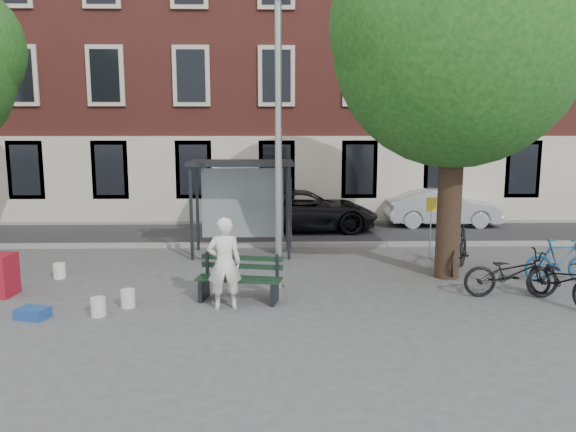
% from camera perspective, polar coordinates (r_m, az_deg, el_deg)
% --- Properties ---
extents(ground, '(90.00, 90.00, 0.00)m').
position_cam_1_polar(ground, '(11.92, -0.93, -8.24)').
color(ground, '#4C4C4F').
rests_on(ground, ground).
extents(road, '(40.00, 4.00, 0.01)m').
position_cam_1_polar(road, '(18.71, -1.10, -1.82)').
color(road, '#28282B').
rests_on(road, ground).
extents(curb_near, '(40.00, 0.25, 0.12)m').
position_cam_1_polar(curb_near, '(16.74, -1.07, -2.93)').
color(curb_near, gray).
rests_on(curb_near, ground).
extents(curb_far, '(40.00, 0.25, 0.12)m').
position_cam_1_polar(curb_far, '(20.67, -1.13, -0.62)').
color(curb_far, gray).
rests_on(curb_far, ground).
extents(building_row, '(30.00, 8.00, 14.00)m').
position_cam_1_polar(building_row, '(24.62, -1.23, 17.16)').
color(building_row, brown).
rests_on(building_row, ground).
extents(lamppost, '(0.28, 0.35, 6.11)m').
position_cam_1_polar(lamppost, '(11.40, -0.97, 5.24)').
color(lamppost, '#9EA0A3').
rests_on(lamppost, ground).
extents(tree_right, '(5.76, 5.60, 8.20)m').
position_cam_1_polar(tree_right, '(13.56, 17.03, 17.48)').
color(tree_right, black).
rests_on(tree_right, ground).
extents(bus_shelter, '(2.85, 1.45, 2.62)m').
position_cam_1_polar(bus_shelter, '(15.57, -3.31, 3.07)').
color(bus_shelter, '#1E2328').
rests_on(bus_shelter, ground).
extents(painter, '(0.72, 0.53, 1.83)m').
position_cam_1_polar(painter, '(11.03, -6.48, -4.80)').
color(painter, white).
rests_on(painter, ground).
extents(bench, '(1.82, 0.89, 0.90)m').
position_cam_1_polar(bench, '(11.64, -4.95, -6.58)').
color(bench, '#1E2328').
rests_on(bench, ground).
extents(bike_a, '(1.99, 0.79, 1.03)m').
position_cam_1_polar(bike_a, '(12.68, 21.73, -5.43)').
color(bike_a, black).
rests_on(bike_a, ground).
extents(bike_b, '(1.67, 0.49, 1.00)m').
position_cam_1_polar(bike_b, '(14.39, 25.95, -4.07)').
color(bike_b, navy).
rests_on(bike_b, ground).
extents(bike_c, '(1.15, 1.94, 0.96)m').
position_cam_1_polar(bike_c, '(12.71, 26.10, -5.82)').
color(bike_c, black).
rests_on(bike_c, ground).
extents(bike_d, '(1.42, 2.02, 1.20)m').
position_cam_1_polar(bike_d, '(14.37, 17.03, -3.17)').
color(bike_d, black).
rests_on(bike_d, ground).
extents(car_dark, '(5.08, 2.53, 1.38)m').
position_cam_1_polar(car_dark, '(19.29, 1.73, 0.58)').
color(car_dark, black).
rests_on(car_dark, ground).
extents(car_silver, '(4.03, 1.43, 1.32)m').
position_cam_1_polar(car_silver, '(20.87, 15.42, 0.82)').
color(car_silver, '#B3B5BB').
rests_on(car_silver, ground).
extents(blue_crate, '(0.65, 0.55, 0.20)m').
position_cam_1_polar(blue_crate, '(11.66, -24.50, -8.96)').
color(blue_crate, navy).
rests_on(blue_crate, ground).
extents(bucket_a, '(0.34, 0.34, 0.36)m').
position_cam_1_polar(bucket_a, '(11.31, -18.71, -8.74)').
color(bucket_a, silver).
rests_on(bucket_a, ground).
extents(bucket_b, '(0.28, 0.28, 0.36)m').
position_cam_1_polar(bucket_b, '(14.35, -22.20, -5.18)').
color(bucket_b, white).
rests_on(bucket_b, ground).
extents(bucket_c, '(0.35, 0.35, 0.36)m').
position_cam_1_polar(bucket_c, '(11.67, -15.96, -8.05)').
color(bucket_c, silver).
rests_on(bucket_c, ground).
extents(notice_sign, '(0.29, 0.09, 1.66)m').
position_cam_1_polar(notice_sign, '(15.58, 14.32, -0.01)').
color(notice_sign, '#9EA0A3').
rests_on(notice_sign, ground).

